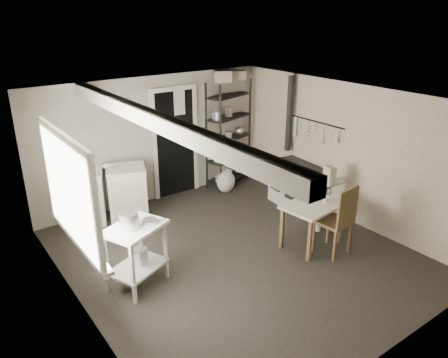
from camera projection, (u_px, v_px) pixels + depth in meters
floor at (236, 254)px, 6.46m from camera, size 5.00×5.00×0.00m
ceiling at (238, 99)px, 5.61m from camera, size 5.00×5.00×0.00m
wall_back at (153, 140)px, 7.92m from camera, size 4.50×0.02×2.30m
wall_front at (396, 262)px, 4.16m from camera, size 4.50×0.02×2.30m
wall_left at (75, 227)px, 4.81m from camera, size 0.02×5.00×2.30m
wall_right at (344, 152)px, 7.27m from camera, size 0.02×5.00×2.30m
window at (68, 192)px, 4.85m from camera, size 0.12×1.76×1.28m
doorway at (176, 144)px, 8.20m from camera, size 0.96×0.10×2.08m
ceiling_beam at (155, 120)px, 4.99m from camera, size 0.18×5.00×0.18m
wallpaper_panel at (343, 152)px, 7.26m from camera, size 0.01×5.00×2.30m
utensil_rail at (316, 122)px, 7.54m from camera, size 0.06×1.20×0.44m
prep_table at (137, 258)px, 5.61m from camera, size 0.90×0.79×0.86m
stockpot at (129, 222)px, 5.38m from camera, size 0.31×0.31×0.26m
saucepan at (150, 224)px, 5.53m from camera, size 0.21×0.21×0.11m
bucket at (140, 256)px, 5.68m from camera, size 0.25×0.25×0.22m
base_cabinets at (107, 195)px, 7.34m from camera, size 1.52×1.08×0.92m
mixing_bowl at (108, 167)px, 7.20m from camera, size 0.34×0.34×0.06m
counter_cup at (81, 172)px, 6.91m from camera, size 0.12×0.12×0.09m
shelf_rack at (229, 139)px, 8.70m from camera, size 1.06×0.64×2.10m
shelf_jar at (214, 121)px, 8.36m from camera, size 0.09×0.09×0.17m
storage_box_a at (222, 87)px, 8.16m from camera, size 0.40×0.38×0.22m
storage_box_b at (237, 85)px, 8.44m from camera, size 0.33×0.32×0.17m
stove at (297, 183)px, 7.88m from camera, size 0.64×1.04×0.78m
stovepipe at (289, 114)px, 7.91m from camera, size 0.13×0.13×1.50m
side_ledge at (328, 201)px, 7.19m from camera, size 0.50×0.27×0.76m
oats_box at (330, 170)px, 6.89m from camera, size 0.17×0.22×0.30m
work_table at (312, 223)px, 6.58m from camera, size 0.98×0.74×0.69m
table_cup at (326, 195)px, 6.47m from camera, size 0.13×0.13×0.09m
chair at (333, 222)px, 6.35m from camera, size 0.49×0.51×1.08m
flour_sack at (226, 181)px, 8.52m from camera, size 0.44×0.40×0.44m
floor_crock at (317, 226)px, 7.12m from camera, size 0.14×0.14×0.15m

